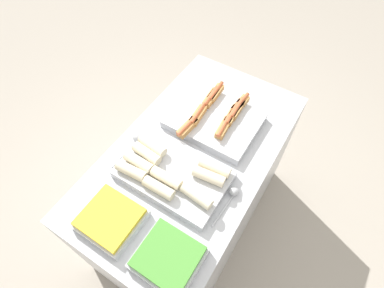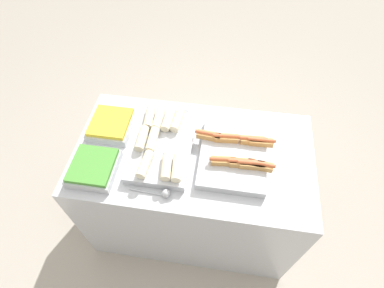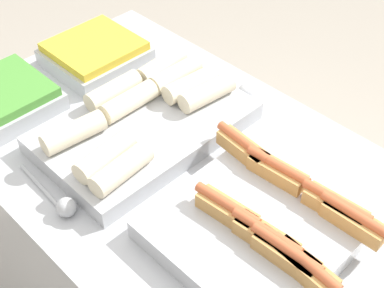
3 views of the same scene
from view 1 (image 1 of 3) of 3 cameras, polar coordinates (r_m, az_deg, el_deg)
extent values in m
plane|color=#ADA393|center=(2.41, 0.10, -13.63)|extent=(12.00, 12.00, 0.00)
cube|color=#B7BABF|center=(1.99, 0.12, -8.79)|extent=(1.40, 0.78, 0.92)
cube|color=#B7BABF|center=(1.69, 4.29, 4.50)|extent=(0.37, 0.48, 0.05)
cube|color=tan|center=(1.61, 6.01, 3.08)|extent=(0.14, 0.06, 0.04)
cylinder|color=#CC6038|center=(1.59, 6.08, 3.52)|extent=(0.16, 0.04, 0.02)
cube|color=tan|center=(1.67, 7.59, 5.44)|extent=(0.14, 0.06, 0.04)
cylinder|color=#CC6038|center=(1.66, 7.67, 5.89)|extent=(0.16, 0.04, 0.02)
cube|color=tan|center=(1.75, 3.59, 8.74)|extent=(0.14, 0.05, 0.04)
cylinder|color=#CC6038|center=(1.73, 3.63, 9.20)|extent=(0.16, 0.03, 0.02)
cube|color=tan|center=(1.78, 4.50, 9.63)|extent=(0.14, 0.05, 0.04)
cylinder|color=#CC6038|center=(1.76, 4.55, 10.09)|extent=(0.16, 0.03, 0.02)
cube|color=tan|center=(1.60, -0.89, 3.15)|extent=(0.14, 0.06, 0.04)
cylinder|color=#CC6038|center=(1.59, -0.90, 3.60)|extent=(0.16, 0.04, 0.02)
cube|color=tan|center=(1.66, 1.15, 5.51)|extent=(0.14, 0.05, 0.04)
cylinder|color=#CC6038|center=(1.64, 1.17, 5.97)|extent=(0.16, 0.03, 0.02)
cube|color=tan|center=(1.70, 8.53, 6.51)|extent=(0.14, 0.05, 0.04)
cylinder|color=#CC6038|center=(1.69, 8.62, 6.97)|extent=(0.16, 0.03, 0.02)
cube|color=tan|center=(1.73, 9.15, 7.44)|extent=(0.14, 0.05, 0.04)
cylinder|color=#CC6038|center=(1.72, 9.24, 7.89)|extent=(0.16, 0.03, 0.02)
cube|color=#B7BABF|center=(1.50, -3.50, -5.76)|extent=(0.34, 0.53, 0.05)
cylinder|color=beige|center=(1.43, 3.21, -6.15)|extent=(0.07, 0.16, 0.05)
cylinder|color=beige|center=(1.54, -7.58, -0.28)|extent=(0.07, 0.16, 0.05)
cylinder|color=beige|center=(1.38, 0.91, -9.82)|extent=(0.07, 0.16, 0.05)
cylinder|color=beige|center=(1.51, -8.64, -1.81)|extent=(0.07, 0.16, 0.05)
cylinder|color=beige|center=(1.49, -10.09, -3.43)|extent=(0.06, 0.16, 0.05)
cylinder|color=beige|center=(1.41, -6.36, -8.33)|extent=(0.05, 0.16, 0.05)
cylinder|color=beige|center=(1.43, -5.01, -6.40)|extent=(0.05, 0.16, 0.05)
cylinder|color=beige|center=(1.46, 4.36, -4.43)|extent=(0.07, 0.16, 0.05)
cylinder|color=beige|center=(1.47, -11.51, -5.05)|extent=(0.06, 0.16, 0.05)
cube|color=#B7BABF|center=(1.35, -4.49, -20.91)|extent=(0.25, 0.26, 0.05)
cube|color=#4C9338|center=(1.31, -4.60, -20.51)|extent=(0.23, 0.24, 0.02)
cube|color=#B7BABF|center=(1.44, -15.09, -13.83)|extent=(0.25, 0.26, 0.05)
cube|color=gold|center=(1.41, -15.42, -13.27)|extent=(0.23, 0.24, 0.02)
cylinder|color=#B2B5BA|center=(1.44, 6.06, -12.30)|extent=(0.20, 0.02, 0.01)
sphere|color=#B2B5BA|center=(1.47, 8.01, -8.91)|extent=(0.05, 0.05, 0.05)
cylinder|color=#B2B5BA|center=(1.62, -12.65, -1.70)|extent=(0.21, 0.01, 0.01)
sphere|color=#B2B5BA|center=(1.64, -10.48, 1.21)|extent=(0.05, 0.05, 0.05)
camera|label=2|loc=(1.04, 78.67, 25.22)|focal=28.00mm
camera|label=3|loc=(1.45, 42.94, 26.87)|focal=50.00mm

